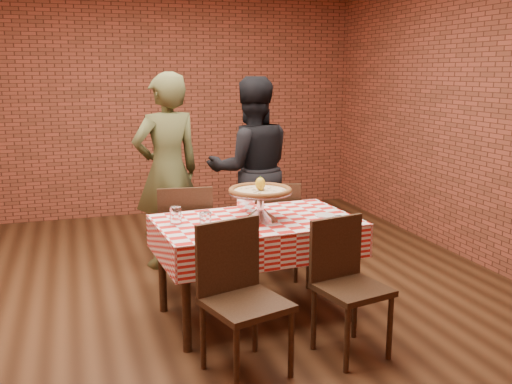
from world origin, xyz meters
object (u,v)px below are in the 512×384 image
water_glass_right (176,216)px  chair_far_right (274,229)px  water_glass_left (206,222)px  chair_far_left (184,237)px  table (256,269)px  condiment_caddy (246,201)px  diner_olive (167,171)px  diner_black (251,169)px  pizza_stand (260,206)px  chair_near_right (352,290)px  chair_near_left (246,302)px  pizza (260,191)px

water_glass_right → chair_far_right: (1.00, 0.72, -0.38)m
water_glass_left → chair_far_left: bearing=88.8°
table → condiment_caddy: condiment_caddy is taller
chair_far_left → diner_olive: diner_olive is taller
chair_far_right → diner_black: diner_black is taller
pizza_stand → water_glass_left: pizza_stand is taller
condiment_caddy → chair_near_right: 1.18m
pizza_stand → chair_near_left: 0.92m
chair_near_left → diner_black: 2.27m
chair_near_right → chair_far_right: size_ratio=1.00×
table → chair_near_left: size_ratio=1.53×
chair_far_right → diner_olive: diner_olive is taller
chair_near_right → diner_black: bearing=78.7°
pizza_stand → condiment_caddy: pizza_stand is taller
chair_far_left → diner_olive: (-0.02, 0.65, 0.45)m
table → pizza: (0.02, -0.02, 0.60)m
chair_near_left → chair_far_right: chair_near_left is taller
water_glass_right → chair_far_left: size_ratio=0.14×
pizza → water_glass_left: (-0.45, -0.16, -0.15)m
table → pizza_stand: size_ratio=3.06×
chair_far_left → chair_near_left: bearing=99.7°
chair_far_right → pizza: bearing=77.2°
pizza_stand → chair_far_left: (-0.43, 0.73, -0.40)m
water_glass_right → chair_far_right: size_ratio=0.14×
water_glass_left → pizza_stand: bearing=19.8°
pizza → chair_far_left: size_ratio=0.50×
chair_far_right → diner_black: 0.73m
water_glass_left → table: bearing=23.5°
table → chair_far_right: chair_far_right is taller
pizza → diner_olive: (-0.45, 1.38, -0.06)m
chair_near_right → water_glass_left: bearing=133.4°
diner_black → diner_olive: bearing=3.7°
chair_near_left → diner_olive: diner_olive is taller
chair_near_right → chair_far_left: (-0.81, 1.47, 0.02)m
table → water_glass_right: 0.74m
water_glass_right → chair_far_right: bearing=35.8°
water_glass_right → chair_far_left: 0.79m
pizza_stand → pizza: 0.11m
water_glass_left → chair_far_left: 0.97m
chair_far_left → pizza_stand: bearing=126.5°
chair_far_right → diner_olive: 1.13m
water_glass_left → diner_black: bearing=62.0°
pizza → condiment_caddy: size_ratio=3.01×
table → pizza: bearing=-42.5°
chair_near_right → chair_far_right: 1.52m
chair_near_left → chair_far_left: size_ratio=1.01×
pizza_stand → water_glass_left: (-0.45, -0.16, -0.04)m
table → water_glass_left: bearing=-156.5°
pizza → condiment_caddy: (-0.02, 0.30, -0.14)m
condiment_caddy → chair_near_left: chair_near_left is taller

